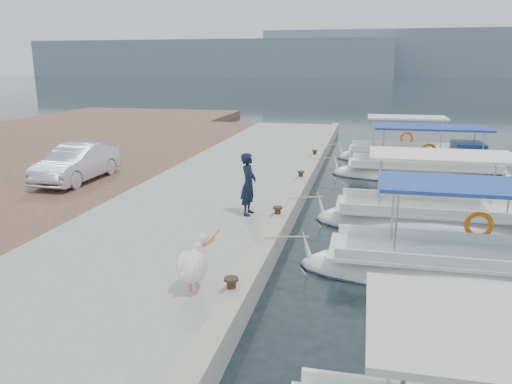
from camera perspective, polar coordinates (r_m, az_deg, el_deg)
ground at (r=12.98m, az=2.81°, el=-7.08°), size 400.00×400.00×0.00m
concrete_quay at (r=18.20m, az=-3.82°, el=0.03°), size 6.00×40.00×0.50m
quay_curb at (r=17.57m, az=4.91°, el=0.53°), size 0.44×40.00×0.12m
cobblestone_strip at (r=20.16m, az=-17.59°, el=0.79°), size 4.00×40.00×0.50m
distant_hills at (r=215.21m, az=20.56°, el=14.20°), size 330.00×60.00×18.00m
fishing_caique_b at (r=12.44m, az=23.25°, el=-8.64°), size 7.76×2.15×2.83m
fishing_caique_c at (r=15.91m, az=19.23°, el=-3.34°), size 6.83×2.37×2.83m
fishing_caique_d at (r=22.68m, az=18.77°, el=1.99°), size 7.75×2.41×2.83m
fishing_caique_e at (r=26.54m, az=16.21°, el=3.75°), size 6.38×2.32×2.83m
mooring_bollards at (r=14.21m, az=2.49°, el=-2.20°), size 0.28×20.28×0.33m
pelican at (r=9.65m, az=-7.10°, el=-8.19°), size 0.63×1.39×1.07m
fisherman at (r=14.33m, az=-0.87°, el=0.90°), size 0.46×0.68×1.81m
parked_car at (r=19.77m, az=-19.78°, el=3.13°), size 1.47×4.15×1.37m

